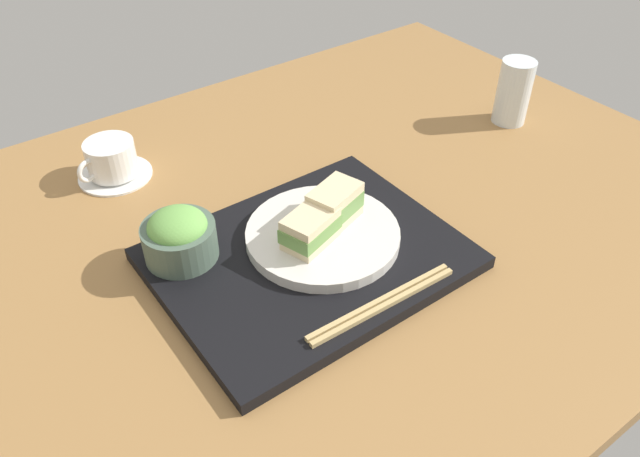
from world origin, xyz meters
TOP-DOWN VIEW (x-y plane):
  - ground_plane at (0.00, 0.00)cm, footprint 140.00×100.00cm
  - serving_tray at (-5.23, -7.80)cm, footprint 41.40×32.47cm
  - sandwich_plate at (-1.85, -6.58)cm, footprint 22.26×22.26cm
  - sandwich_near at (-4.71, -7.57)cm, footprint 9.28×7.37cm
  - sandwich_far at (1.00, -5.59)cm, footprint 8.90×7.21cm
  - salad_bowl at (-19.81, 2.31)cm, footprint 10.24×10.24cm
  - chopsticks_pair at (-3.41, -21.65)cm, footprint 22.96×2.37cm
  - coffee_cup at (-19.17, 29.45)cm, footprint 12.71×12.32cm
  - drinking_glass at (49.44, 2.68)cm, footprint 6.33×6.33cm

SIDE VIEW (x-z plane):
  - ground_plane at x=0.00cm, z-range -3.00..0.00cm
  - serving_tray at x=-5.23cm, z-range 0.00..1.93cm
  - chopsticks_pair at x=-3.41cm, z-range 1.93..2.63cm
  - sandwich_plate at x=-1.85cm, z-range 1.93..3.63cm
  - coffee_cup at x=-19.17cm, z-range -0.22..6.39cm
  - salad_bowl at x=-19.81cm, z-range 1.74..9.26cm
  - sandwich_near at x=-4.71cm, z-range 3.63..8.46cm
  - drinking_glass at x=49.44cm, z-range 0.00..12.23cm
  - sandwich_far at x=1.00cm, z-range 3.63..9.18cm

